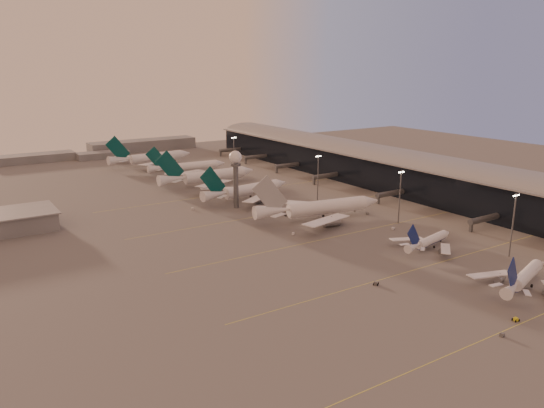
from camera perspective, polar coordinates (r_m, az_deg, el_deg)
ground at (r=180.46m, az=13.78°, el=-8.96°), size 700.00×700.00×0.00m
taxiway_markings at (r=237.62m, az=9.04°, el=-2.90°), size 180.00×185.25×0.02m
terminal at (r=325.55m, az=13.05°, el=3.59°), size 57.00×362.00×23.04m
radar_tower at (r=269.20m, az=-3.93°, el=3.92°), size 6.40×6.40×31.10m
mast_a at (r=219.99m, az=24.50°, el=-1.78°), size 3.60×0.56×25.00m
mast_b at (r=250.25m, az=13.60°, el=1.02°), size 3.60×0.56×25.00m
mast_c at (r=286.75m, az=4.97°, el=3.10°), size 3.60×0.56×25.00m
mast_d at (r=359.91m, az=-4.12°, el=5.49°), size 3.60×0.56×25.00m
distant_horizon at (r=459.33m, az=-16.75°, el=5.66°), size 165.00×37.50×9.00m
narrowbody_near at (r=194.13m, az=25.49°, el=-7.32°), size 38.17×30.01×15.34m
narrowbody_mid at (r=221.18m, az=16.53°, el=-3.97°), size 33.12×26.16×13.09m
widebody_white at (r=253.14m, az=5.12°, el=-0.72°), size 66.64×52.98×23.58m
greentail_a at (r=290.30m, az=-2.73°, el=1.27°), size 58.42×46.86×21.30m
greentail_b at (r=326.23m, az=-6.83°, el=2.76°), size 65.81×53.10×23.89m
greentail_c at (r=363.41m, az=-9.02°, el=3.80°), size 55.75×44.92×20.24m
greentail_d at (r=399.41m, az=-12.85°, el=4.69°), size 65.47×52.69×23.78m
gsv_truck_a at (r=160.24m, az=23.61°, el=-12.53°), size 5.63×2.54×2.20m
gsv_tug_near at (r=170.42m, az=24.74°, el=-11.22°), size 2.76×3.90×1.02m
gsv_catering_a at (r=219.36m, az=27.18°, el=-5.34°), size 5.56×3.73×4.19m
gsv_tug_mid at (r=182.23m, az=11.12°, el=-8.38°), size 3.97×4.29×1.06m
gsv_truck_b at (r=242.73m, az=12.96°, el=-2.43°), size 6.02×2.80×2.34m
gsv_truck_c at (r=229.58m, az=2.35°, el=-3.04°), size 6.08×4.96×2.37m
gsv_catering_b at (r=263.94m, az=10.27°, el=-0.66°), size 5.93×3.48×4.56m
gsv_tug_far at (r=257.86m, az=1.57°, el=-1.19°), size 2.88×4.08×1.07m
gsv_truck_d at (r=272.27m, az=-8.58°, el=-0.37°), size 2.34×5.59×2.21m
gsv_tug_hangar at (r=317.12m, az=-2.12°, el=1.83°), size 4.33×3.48×1.08m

